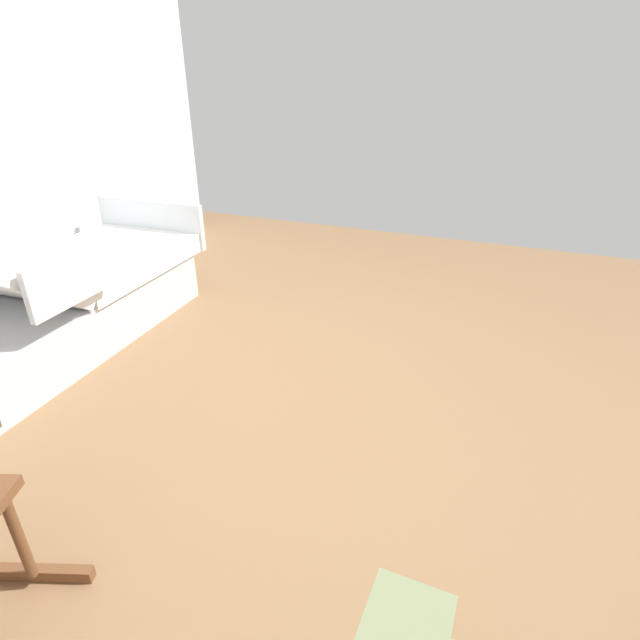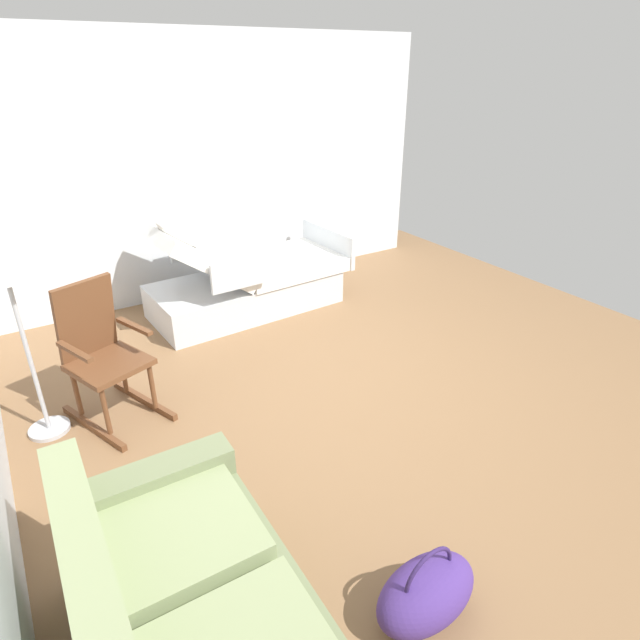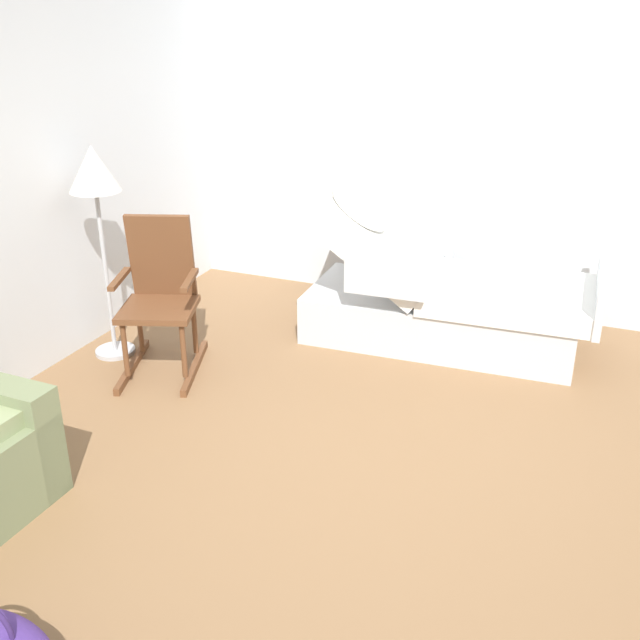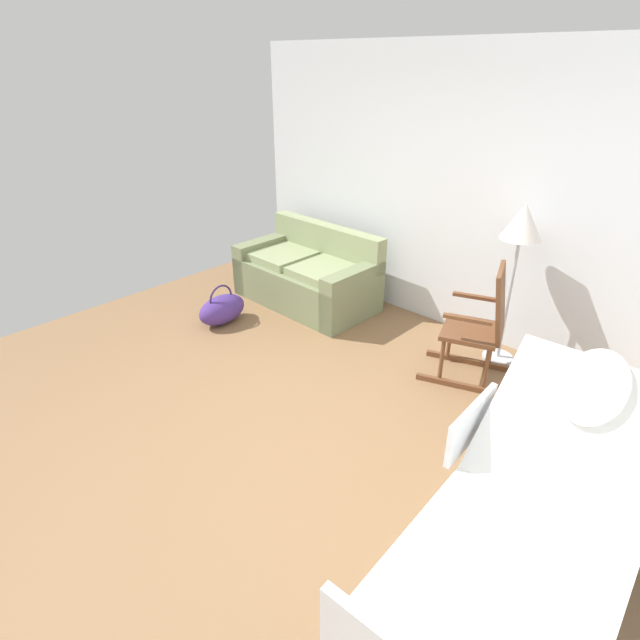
# 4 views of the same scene
# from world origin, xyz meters

# --- Properties ---
(ground_plane) EXTENTS (6.36, 6.36, 0.00)m
(ground_plane) POSITION_xyz_m (0.00, 0.00, 0.00)
(ground_plane) COLOR olive
(hospital_bed) EXTENTS (1.07, 2.10, 1.14)m
(hospital_bed) POSITION_xyz_m (1.82, 0.10, 0.31)
(hospital_bed) COLOR silver
(hospital_bed) RESTS_ON ground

